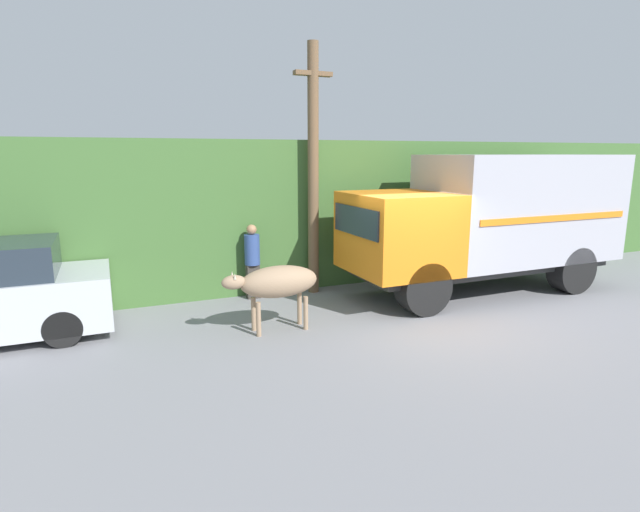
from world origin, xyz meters
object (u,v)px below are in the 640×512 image
Objects in this scene: brown_cow at (277,283)px; utility_pole at (313,168)px; pedestrian_on_hill at (252,258)px; cargo_truck at (493,218)px.

utility_pole is at bearing 42.74° from brown_cow.
brown_cow is at bearing 84.56° from pedestrian_on_hill.
brown_cow is 0.32× the size of utility_pole.
pedestrian_on_hill is (-5.50, 1.68, -0.87)m from cargo_truck.
cargo_truck is at bearing -4.41° from brown_cow.
pedestrian_on_hill is at bearing 161.84° from cargo_truck.
pedestrian_on_hill is at bearing 178.62° from utility_pole.
brown_cow is at bearing -126.64° from utility_pole.
cargo_truck is at bearing -22.45° from utility_pole.
brown_cow is 2.30m from pedestrian_on_hill.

